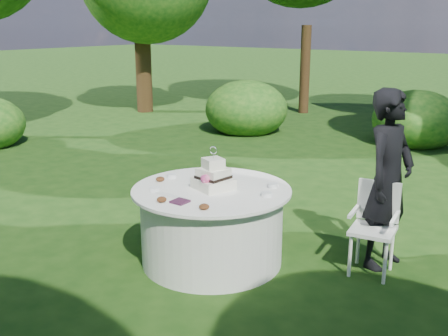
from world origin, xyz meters
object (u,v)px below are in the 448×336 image
Objects in this scene: table at (212,225)px; guest at (388,180)px; napkins at (180,202)px; chair at (375,220)px; cake at (213,177)px.

guest is at bearing 33.72° from table.
guest is (1.39, 1.44, 0.10)m from napkins.
napkins is 0.09× the size of table.
table is at bearing 133.10° from guest.
napkins is at bearing 145.40° from guest.
chair is at bearing -178.06° from guest.
guest is 0.41m from chair.
napkins is 1.87m from chair.
cake is at bearing 1.67° from table.
cake is (-1.40, -0.94, 0.01)m from guest.
chair reaches higher than napkins.
guest is 1.12× the size of table.
chair is at bearing 28.43° from cake.
napkins reaches higher than table.
table is at bearing 92.41° from napkins.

